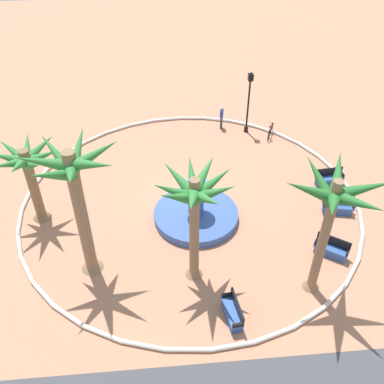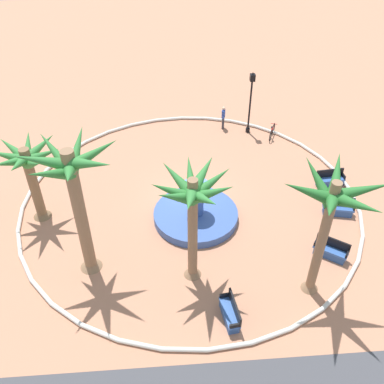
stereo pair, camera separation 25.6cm
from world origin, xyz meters
TOP-DOWN VIEW (x-y plane):
  - ground_plane at (0.00, 0.00)m, footprint 80.00×80.00m
  - plaza_curb at (0.00, 0.00)m, footprint 18.31×18.31m
  - fountain at (-0.17, 1.41)m, footprint 4.39×4.39m
  - palm_tree_near_fountain at (0.27, 5.15)m, footprint 3.48×3.58m
  - palm_tree_by_curb at (7.91, 0.63)m, footprint 3.56×3.56m
  - palm_tree_mid_plaza at (4.95, 4.37)m, footprint 4.10×4.01m
  - palm_tree_far_side at (-4.83, 6.34)m, footprint 4.14×3.98m
  - bench_east at (-7.67, 1.61)m, footprint 1.67×0.82m
  - bench_west at (-1.07, 7.64)m, footprint 0.71×1.65m
  - bench_north at (-6.31, 4.54)m, footprint 1.59×1.34m
  - bench_southeast at (-8.04, -0.82)m, footprint 1.64×0.65m
  - lamppost at (-4.41, -7.00)m, footprint 0.32×0.32m
  - bicycle_red_frame at (-5.90, -6.27)m, footprint 0.77×1.59m
  - person_cyclist_helmet at (-2.79, -7.60)m, footprint 0.29×0.51m

SIDE VIEW (x-z plane):
  - ground_plane at x=0.00m, z-range 0.00..0.00m
  - plaza_curb at x=0.00m, z-range 0.00..0.20m
  - fountain at x=-0.17m, z-range -0.80..1.43m
  - bench_east at x=-7.67m, z-range -0.15..0.85m
  - bench_west at x=-1.07m, z-range -0.15..0.85m
  - bench_north at x=-6.31m, z-range -0.15..0.85m
  - bench_southeast at x=-8.04m, z-range -0.15..0.85m
  - bicycle_red_frame at x=-5.90m, z-range -0.09..0.86m
  - person_cyclist_helmet at x=-2.79m, z-range 0.10..1.73m
  - lamppost at x=-4.41m, z-range 0.37..4.66m
  - palm_tree_by_curb at x=7.91m, z-range 1.06..5.54m
  - palm_tree_near_fountain at x=0.27m, z-range 1.61..7.33m
  - palm_tree_far_side at x=-4.83m, z-range 1.67..7.88m
  - palm_tree_mid_plaza at x=4.95m, z-range 1.48..8.20m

